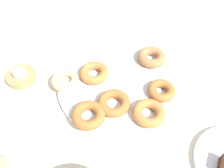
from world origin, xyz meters
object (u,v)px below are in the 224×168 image
Objects in this scene: donut_5 at (88,115)px; candle_holder at (21,77)px; donut_6 at (149,113)px; donut_4 at (161,90)px; donut_0 at (152,57)px; tealight at (19,73)px; donut_3 at (65,80)px; donut_plate at (116,85)px; donut_1 at (94,73)px; donut_2 at (114,103)px.

candle_holder is at bearing -9.37° from donut_5.
donut_4 is at bearing -95.19° from donut_6.
donut_0 is 2.26× the size of tealight.
donut_5 is at bearing 170.63° from tealight.
donut_3 is 0.15m from donut_5.
donut_5 is at bearing 73.80° from donut_0.
donut_1 reaches higher than donut_plate.
donut_5 is (-0.06, 0.14, 0.00)m from donut_1.
donut_plate is 0.08m from donut_1.
candle_holder is at bearing 24.54° from donut_1.
donut_3 is 0.92× the size of donut_5.
donut_2 is 0.17m from donut_3.
donut_5 reaches higher than donut_3.
donut_1 is 1.01× the size of donut_6.
tealight is (0.14, 0.04, 0.00)m from donut_3.
donut_plate is at bearing -156.36° from donut_3.
donut_2 is (-0.10, 0.08, -0.00)m from donut_1.
donut_2 is 1.01× the size of donut_6.
donut_2 is (-0.03, 0.08, 0.02)m from donut_plate.
donut_3 is 0.92× the size of candle_holder.
donut_plate is at bearing -28.13° from donut_6.
donut_1 and donut_5 have the same top height.
donut_6 is at bearing -175.83° from tealight.
tealight is (0.29, 0.10, 0.02)m from donut_plate.
tealight is (0.42, 0.12, 0.00)m from donut_4.
donut_3 is at bearing 23.64° from donut_plate.
donut_6 is at bearing -152.85° from donut_5.
donut_5 is 0.16m from donut_6.
tealight is (0.42, 0.03, 0.00)m from donut_6.
donut_3 is at bearing -165.92° from candle_holder.
candle_holder reaches higher than donut_plate.
donut_3 is at bearing -5.14° from donut_2.
donut_3 is 0.93× the size of donut_6.
candle_holder is at bearing 0.00° from tealight.
tealight is at bearing 14.08° from donut_3.
donut_4 reaches higher than donut_plate.
candle_holder is at bearing 34.35° from donut_0.
donut_1 is at bearing -155.46° from tealight.
donut_3 is 1.03× the size of donut_4.
donut_4 is at bearing -163.28° from donut_3.
donut_5 is at bearing 147.15° from donut_3.
donut_4 is 0.44m from tealight.
donut_0 is at bearing -59.55° from donut_4.
donut_plate is 4.21× the size of donut_3.
donut_5 is (0.08, 0.29, -0.00)m from donut_0.
candle_holder is at bearing 4.17° from donut_6.
donut_1 is 1.08× the size of donut_3.
donut_3 reaches higher than tealight.
donut_1 is (0.08, 0.00, 0.02)m from donut_plate.
donut_0 is at bearing -73.38° from donut_6.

